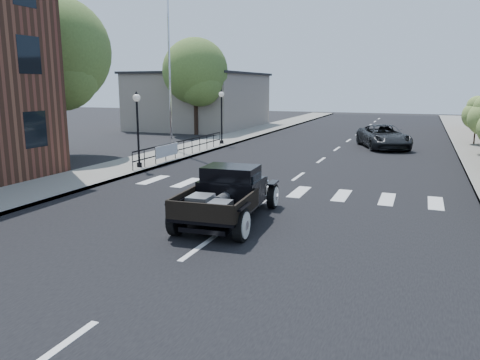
% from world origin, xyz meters
% --- Properties ---
extents(ground, '(120.00, 120.00, 0.00)m').
position_xyz_m(ground, '(0.00, 0.00, 0.00)').
color(ground, black).
rests_on(ground, ground).
extents(road, '(14.00, 80.00, 0.02)m').
position_xyz_m(road, '(0.00, 15.00, 0.01)').
color(road, black).
rests_on(road, ground).
extents(road_markings, '(12.00, 60.00, 0.06)m').
position_xyz_m(road_markings, '(0.00, 10.00, 0.00)').
color(road_markings, silver).
rests_on(road_markings, ground).
extents(sidewalk_left, '(3.00, 80.00, 0.15)m').
position_xyz_m(sidewalk_left, '(-8.50, 15.00, 0.07)').
color(sidewalk_left, gray).
rests_on(sidewalk_left, ground).
extents(low_building_left, '(10.00, 12.00, 5.00)m').
position_xyz_m(low_building_left, '(-15.00, 28.00, 2.50)').
color(low_building_left, gray).
rests_on(low_building_left, ground).
extents(railing, '(0.08, 10.00, 1.00)m').
position_xyz_m(railing, '(-7.30, 10.00, 0.65)').
color(railing, black).
rests_on(railing, sidewalk_left).
extents(banner, '(0.04, 2.20, 0.60)m').
position_xyz_m(banner, '(-7.22, 8.00, 0.45)').
color(banner, silver).
rests_on(banner, sidewalk_left).
extents(lamp_post_b, '(0.36, 0.36, 3.58)m').
position_xyz_m(lamp_post_b, '(-7.60, 6.00, 1.94)').
color(lamp_post_b, black).
rests_on(lamp_post_b, sidewalk_left).
extents(lamp_post_c, '(0.36, 0.36, 3.58)m').
position_xyz_m(lamp_post_c, '(-7.60, 16.00, 1.94)').
color(lamp_post_c, black).
rests_on(lamp_post_c, sidewalk_left).
extents(flagpole, '(0.12, 0.12, 13.19)m').
position_xyz_m(flagpole, '(-9.20, 12.00, 6.74)').
color(flagpole, silver).
rests_on(flagpole, sidewalk_left).
extents(big_tree_near, '(6.01, 6.01, 8.82)m').
position_xyz_m(big_tree_near, '(-14.00, 8.00, 4.41)').
color(big_tree_near, '#4C682C').
rests_on(big_tree_near, ground).
extents(big_tree_far, '(5.32, 5.32, 7.82)m').
position_xyz_m(big_tree_far, '(-12.50, 22.00, 3.91)').
color(big_tree_far, '#4C682C').
rests_on(big_tree_far, ground).
extents(small_tree_e, '(1.84, 1.84, 3.07)m').
position_xyz_m(small_tree_e, '(8.30, 21.78, 1.69)').
color(small_tree_e, olive).
rests_on(small_tree_e, sidewalk_right).
extents(hotrod_pickup, '(2.56, 4.98, 1.68)m').
position_xyz_m(hotrod_pickup, '(-0.22, -0.51, 0.84)').
color(hotrod_pickup, black).
rests_on(hotrod_pickup, ground).
extents(second_car, '(4.19, 5.89, 1.49)m').
position_xyz_m(second_car, '(2.71, 18.51, 0.75)').
color(second_car, black).
rests_on(second_car, ground).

